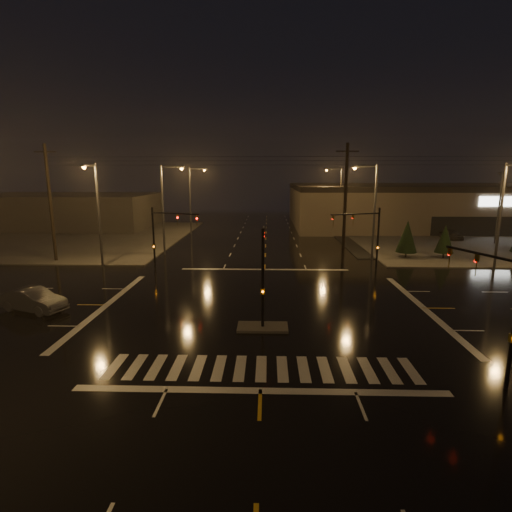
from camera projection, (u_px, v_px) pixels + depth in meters
The scene contains 25 objects.
ground at pixel (263, 307), 27.65m from camera, with size 140.00×140.00×0.00m, color black.
sidewalk_ne at pixel (479, 239), 56.14m from camera, with size 36.00×36.00×0.12m, color #43403B.
sidewalk_nw at pixel (59, 237), 57.89m from camera, with size 36.00×36.00×0.12m, color #43403B.
median_island at pixel (263, 327), 23.72m from camera, with size 3.00×1.60×0.15m, color #43403B.
crosswalk at pixel (261, 368), 18.84m from camera, with size 15.00×2.60×0.01m, color beige.
stop_bar_near at pixel (260, 391), 16.88m from camera, with size 16.00×0.50×0.01m, color beige.
stop_bar_far at pixel (265, 269), 38.42m from camera, with size 16.00×0.50×0.01m, color beige.
retail_building at pixel (463, 204), 70.89m from camera, with size 60.20×28.30×7.20m.
commercial_block at pixel (65, 211), 69.24m from camera, with size 30.00×18.00×5.60m, color #433F3B.
signal_mast_median at pixel (263, 263), 23.89m from camera, with size 0.25×4.59×6.00m.
signal_mast_ne at pixel (368, 232), 36.54m from camera, with size 4.84×1.86×6.00m.
signal_mast_nw at pixel (163, 231), 37.09m from camera, with size 4.84×1.86×6.00m.
signal_mast_se at pixel (500, 300), 17.06m from camera, with size 1.55×3.87×6.00m.
streetlight_1 at pixel (165, 204), 44.44m from camera, with size 2.77×0.32×10.00m.
streetlight_2 at pixel (192, 196), 60.11m from camera, with size 2.77×0.32×10.00m.
streetlight_3 at pixel (372, 205), 41.83m from camera, with size 2.77×0.32×10.00m.
streetlight_4 at pixel (339, 195), 61.41m from camera, with size 2.77×0.32×10.00m.
streetlight_5 at pixel (97, 209), 37.91m from camera, with size 0.32×2.77×10.00m.
streetlight_6 at pixel (503, 210), 36.80m from camera, with size 0.32×2.77×10.00m.
utility_pole_0 at pixel (50, 203), 40.77m from camera, with size 2.20×0.32×12.00m.
utility_pole_1 at pixel (345, 203), 39.90m from camera, with size 2.20×0.32×12.00m.
conifer_0 at pixel (407, 236), 43.04m from camera, with size 2.20×2.20×4.14m.
conifer_1 at pixel (445, 239), 42.80m from camera, with size 1.94×1.94×3.73m.
car_parked at pixel (451, 234), 55.83m from camera, with size 1.83×4.55×1.55m, color black.
car_crossing at pixel (33, 300), 26.62m from camera, with size 1.64×4.70×1.55m, color #515257.
Camera 1 is at (0.27, -26.39, 8.99)m, focal length 28.00 mm.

